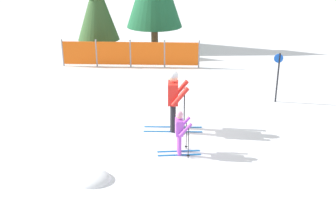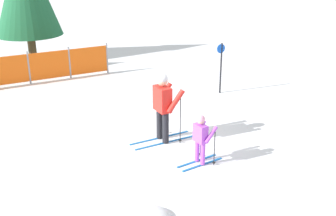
{
  "view_description": "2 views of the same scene",
  "coord_description": "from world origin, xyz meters",
  "px_view_note": "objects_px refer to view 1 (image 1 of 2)",
  "views": [
    {
      "loc": [
        3.05,
        -9.84,
        4.77
      ],
      "look_at": [
        0.05,
        -0.43,
        0.81
      ],
      "focal_mm": 45.0,
      "sensor_mm": 36.0,
      "label": 1
    },
    {
      "loc": [
        -1.81,
        -8.79,
        4.33
      ],
      "look_at": [
        0.09,
        -0.32,
        0.96
      ],
      "focal_mm": 45.0,
      "sensor_mm": 36.0,
      "label": 2
    }
  ],
  "objects_px": {
    "skier_adult": "(174,95)",
    "safety_fence": "(130,53)",
    "skier_child": "(180,129)",
    "trail_marker": "(278,72)",
    "conifer_far": "(97,8)"
  },
  "relations": [
    {
      "from": "skier_adult",
      "to": "safety_fence",
      "type": "xyz_separation_m",
      "value": [
        -3.42,
        5.27,
        -0.44
      ]
    },
    {
      "from": "conifer_far",
      "to": "trail_marker",
      "type": "distance_m",
      "value": 8.71
    },
    {
      "from": "skier_child",
      "to": "safety_fence",
      "type": "distance_m",
      "value": 7.63
    },
    {
      "from": "skier_child",
      "to": "trail_marker",
      "type": "relative_size",
      "value": 0.7
    },
    {
      "from": "skier_child",
      "to": "safety_fence",
      "type": "height_order",
      "value": "skier_child"
    },
    {
      "from": "skier_adult",
      "to": "conifer_far",
      "type": "relative_size",
      "value": 0.5
    },
    {
      "from": "skier_adult",
      "to": "conifer_far",
      "type": "bearing_deg",
      "value": 113.24
    },
    {
      "from": "skier_adult",
      "to": "safety_fence",
      "type": "distance_m",
      "value": 6.3
    },
    {
      "from": "skier_child",
      "to": "trail_marker",
      "type": "distance_m",
      "value": 4.67
    },
    {
      "from": "skier_child",
      "to": "trail_marker",
      "type": "xyz_separation_m",
      "value": [
        1.91,
        4.25,
        0.33
      ]
    },
    {
      "from": "skier_adult",
      "to": "skier_child",
      "type": "relative_size",
      "value": 1.51
    },
    {
      "from": "skier_child",
      "to": "trail_marker",
      "type": "height_order",
      "value": "trail_marker"
    },
    {
      "from": "safety_fence",
      "to": "trail_marker",
      "type": "bearing_deg",
      "value": -21.22
    },
    {
      "from": "conifer_far",
      "to": "trail_marker",
      "type": "height_order",
      "value": "conifer_far"
    },
    {
      "from": "conifer_far",
      "to": "trail_marker",
      "type": "xyz_separation_m",
      "value": [
        7.87,
        -3.56,
        -1.1
      ]
    }
  ]
}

